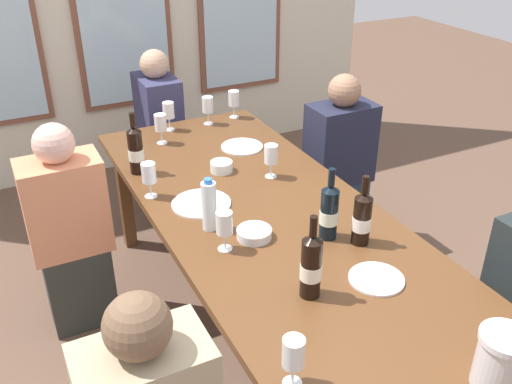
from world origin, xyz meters
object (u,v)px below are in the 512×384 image
at_px(white_plate_2, 376,279).
at_px(water_bottle, 209,205).
at_px(wine_glass_9, 161,124).
at_px(seated_person_1, 338,168).
at_px(white_plate_1, 242,147).
at_px(wine_bottle_1, 329,212).
at_px(wine_glass_4, 293,355).
at_px(wine_bottle_0, 136,150).
at_px(wine_glass_5, 168,111).
at_px(seated_person_4, 161,134).
at_px(seated_person_0, 71,235).
at_px(metal_pitcher, 501,360).
at_px(tasting_bowl_0, 254,233).
at_px(wine_glass_1, 149,174).
at_px(white_plate_0, 201,204).
at_px(wine_bottle_2, 311,266).
at_px(wine_glass_8, 234,99).
at_px(dining_table, 281,239).
at_px(wine_glass_0, 208,105).
at_px(wine_glass_2, 271,156).
at_px(wine_glass_7, 224,225).
at_px(wine_bottle_3, 362,218).

bearing_deg(white_plate_2, water_bottle, 124.23).
xyz_separation_m(wine_glass_9, seated_person_1, (0.98, -0.37, -0.33)).
relative_size(white_plate_1, wine_bottle_1, 0.73).
bearing_deg(wine_glass_4, wine_bottle_0, 90.44).
bearing_deg(wine_glass_5, seated_person_4, 80.87).
bearing_deg(seated_person_0, metal_pitcher, -61.72).
relative_size(tasting_bowl_0, wine_glass_5, 0.86).
xyz_separation_m(white_plate_2, water_bottle, (-0.42, 0.61, 0.11)).
height_order(water_bottle, wine_glass_1, water_bottle).
bearing_deg(white_plate_0, wine_bottle_2, -82.14).
relative_size(wine_glass_4, seated_person_1, 0.16).
relative_size(white_plate_1, wine_glass_5, 1.35).
height_order(wine_glass_8, seated_person_0, seated_person_0).
xyz_separation_m(dining_table, seated_person_1, (0.80, 0.72, -0.15)).
relative_size(white_plate_2, wine_glass_9, 1.21).
distance_m(wine_bottle_0, wine_glass_0, 0.73).
bearing_deg(seated_person_0, white_plate_2, -51.72).
bearing_deg(seated_person_0, wine_glass_4, -74.74).
relative_size(tasting_bowl_0, wine_glass_4, 0.86).
xyz_separation_m(dining_table, wine_glass_4, (-0.39, -0.78, 0.18)).
height_order(white_plate_2, wine_glass_9, wine_glass_9).
bearing_deg(wine_glass_5, wine_glass_1, -115.26).
relative_size(wine_glass_8, seated_person_1, 0.16).
bearing_deg(seated_person_1, seated_person_4, 128.70).
relative_size(dining_table, wine_glass_0, 15.73).
relative_size(wine_bottle_1, wine_glass_9, 1.83).
relative_size(wine_glass_0, wine_glass_2, 1.00).
bearing_deg(seated_person_4, white_plate_0, -99.83).
height_order(wine_glass_9, seated_person_1, seated_person_1).
xyz_separation_m(wine_bottle_0, wine_glass_1, (-0.02, -0.28, -0.00)).
xyz_separation_m(white_plate_2, wine_glass_7, (-0.43, 0.44, 0.11)).
bearing_deg(wine_glass_5, wine_glass_8, 2.01).
relative_size(white_plate_0, wine_glass_1, 1.59).
height_order(dining_table, wine_glass_8, wine_glass_8).
distance_m(white_plate_2, seated_person_4, 2.22).
height_order(white_plate_1, wine_glass_9, wine_glass_9).
distance_m(wine_bottle_1, seated_person_0, 1.31).
xyz_separation_m(white_plate_0, wine_glass_7, (-0.05, -0.38, 0.11)).
height_order(water_bottle, wine_glass_0, water_bottle).
xyz_separation_m(wine_bottle_3, tasting_bowl_0, (-0.38, 0.23, -0.10)).
distance_m(wine_bottle_2, water_bottle, 0.59).
xyz_separation_m(white_plate_2, wine_bottle_2, (-0.27, 0.04, 0.12)).
bearing_deg(white_plate_2, wine_glass_9, 101.32).
xyz_separation_m(white_plate_0, wine_glass_4, (-0.16, -1.11, 0.11)).
distance_m(white_plate_1, seated_person_0, 1.03).
distance_m(tasting_bowl_0, seated_person_0, 1.00).
bearing_deg(wine_glass_7, white_plate_0, 82.71).
bearing_deg(wine_bottle_2, wine_bottle_3, 28.56).
xyz_separation_m(wine_glass_4, wine_glass_7, (0.11, 0.73, 0.00)).
relative_size(water_bottle, wine_glass_0, 1.38).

